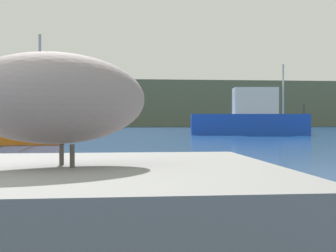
% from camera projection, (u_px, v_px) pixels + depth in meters
% --- Properties ---
extents(hillside_backdrop, '(140.00, 10.76, 6.25)m').
position_uv_depth(hillside_backdrop, '(101.00, 104.00, 68.96)').
color(hillside_backdrop, '#5B664C').
rests_on(hillside_backdrop, ground).
extents(pier_dock, '(2.75, 2.40, 0.82)m').
position_uv_depth(pier_dock, '(58.00, 233.00, 2.99)').
color(pier_dock, slate).
rests_on(pier_dock, ground).
extents(pelican, '(1.45, 1.00, 1.00)m').
position_uv_depth(pelican, '(56.00, 97.00, 2.97)').
color(pelican, gray).
rests_on(pelican, pier_dock).
extents(fishing_boat_blue, '(8.15, 3.56, 4.81)m').
position_uv_depth(fishing_boat_blue, '(250.00, 118.00, 33.47)').
color(fishing_boat_blue, blue).
rests_on(fishing_boat_blue, ground).
extents(fishing_boat_orange, '(5.08, 2.19, 4.76)m').
position_uv_depth(fishing_boat_orange, '(3.00, 126.00, 20.87)').
color(fishing_boat_orange, orange).
rests_on(fishing_boat_orange, ground).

